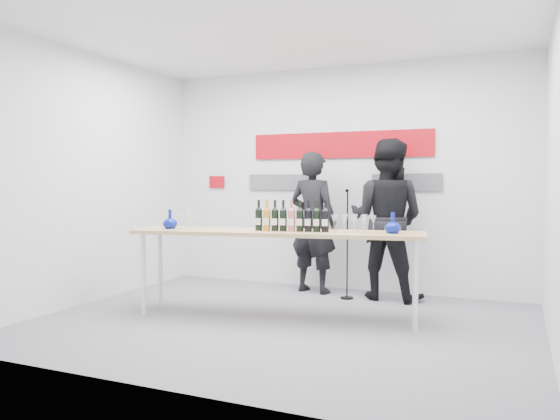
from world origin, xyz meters
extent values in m
plane|color=slate|center=(0.00, 0.00, 0.00)|extent=(5.00, 5.00, 0.00)
cube|color=silver|center=(0.00, 2.00, 1.50)|extent=(5.00, 0.04, 3.00)
cube|color=#A80711|center=(0.00, 1.97, 1.95)|extent=(2.50, 0.02, 0.35)
cube|color=#59595E|center=(-0.90, 1.97, 1.45)|extent=(0.90, 0.02, 0.22)
cube|color=#59595E|center=(0.90, 1.97, 1.45)|extent=(0.90, 0.02, 0.22)
cube|color=#A80711|center=(-1.90, 1.97, 1.45)|extent=(0.25, 0.02, 0.18)
cube|color=tan|center=(-0.15, 0.20, 0.91)|extent=(3.17, 1.17, 0.04)
cylinder|color=silver|center=(-1.54, -0.26, 0.45)|extent=(0.05, 0.05, 0.89)
cylinder|color=silver|center=(1.32, 0.26, 0.45)|extent=(0.05, 0.05, 0.89)
cylinder|color=silver|center=(-1.61, 0.15, 0.45)|extent=(0.05, 0.05, 0.89)
cylinder|color=silver|center=(1.24, 0.67, 0.45)|extent=(0.05, 0.05, 0.89)
imported|color=black|center=(-0.24, 1.61, 0.92)|extent=(0.75, 0.57, 1.85)
imported|color=black|center=(0.73, 1.60, 0.99)|extent=(1.03, 0.84, 1.98)
cylinder|color=black|center=(0.29, 1.40, 0.01)|extent=(0.16, 0.16, 0.02)
cylinder|color=black|center=(0.29, 1.40, 0.67)|extent=(0.02, 0.02, 1.33)
sphere|color=black|center=(0.29, 1.37, 1.35)|extent=(0.04, 0.04, 0.04)
camera|label=1|loc=(2.20, -5.11, 1.46)|focal=35.00mm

